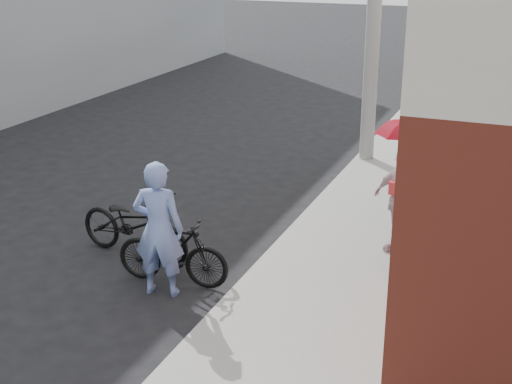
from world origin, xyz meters
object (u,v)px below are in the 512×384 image
Objects in this scene: officer at (159,229)px; planter at (441,218)px; bike_left at (134,225)px; kimono_woman at (400,201)px; bike_right at (172,251)px.

officer reaches higher than planter.
bike_left is 5.48× the size of planter.
planter is at bearing 97.02° from kimono_woman.
bike_left reaches higher than planter.
officer is at bearing -131.00° from planter.
officer is 3.38m from kimono_woman.
bike_right is at bearing -133.27° from planter.
kimono_woman is at bearing -58.66° from bike_right.
bike_left is at bearing -145.95° from planter.
kimono_woman reaches higher than planter.
planter is at bearing -141.60° from officer.
planter is (3.00, 3.45, -0.68)m from officer.
bike_left is 1.05m from bike_right.
officer is 0.95× the size of bike_left.
officer reaches higher than bike_left.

